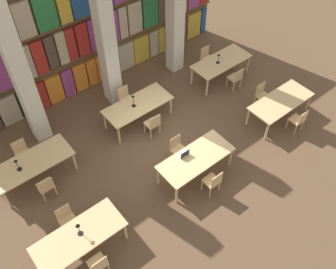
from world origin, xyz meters
TOP-DOWN VIEW (x-y plane):
  - ground_plane at (0.00, 0.00)m, footprint 40.00×40.00m
  - bookshelf_bank at (-0.01, 4.06)m, footprint 10.91×0.35m
  - pillar_left at (-2.80, 2.92)m, footprint 0.49×0.49m
  - pillar_center at (0.00, 2.92)m, footprint 0.49×0.49m
  - reading_table_0 at (-3.78, -1.39)m, footprint 2.26×0.98m
  - chair_0 at (-3.74, -2.16)m, footprint 0.42×0.40m
  - chair_1 at (-3.74, -0.62)m, footprint 0.42×0.40m
  - desk_lamp_0 at (-3.71, -1.36)m, footprint 0.14×0.14m
  - reading_table_1 at (0.03, -1.37)m, footprint 2.26×0.98m
  - chair_2 at (-0.00, -2.14)m, footprint 0.42×0.40m
  - chair_3 at (-0.00, -0.60)m, footprint 0.42×0.40m
  - laptop at (-0.19, -1.08)m, footprint 0.32×0.22m
  - reading_table_2 at (3.76, -1.36)m, footprint 2.26×0.98m
  - chair_4 at (3.78, -2.13)m, footprint 0.42×0.40m
  - chair_5 at (3.78, -0.59)m, footprint 0.42×0.40m
  - reading_table_3 at (-3.67, 1.41)m, footprint 2.26×0.98m
  - chair_6 at (-3.70, 0.64)m, footprint 0.42×0.40m
  - chair_7 at (-3.70, 2.18)m, footprint 0.42×0.40m
  - desk_lamp_1 at (-4.05, 1.38)m, footprint 0.14×0.14m
  - reading_table_4 at (0.02, 1.44)m, footprint 2.26×0.98m
  - chair_8 at (0.04, 0.67)m, footprint 0.42×0.40m
  - chair_9 at (0.04, 2.21)m, footprint 0.42×0.40m
  - desk_lamp_2 at (-0.13, 1.45)m, footprint 0.14×0.14m
  - reading_table_5 at (3.72, 1.37)m, footprint 2.26×0.98m
  - chair_10 at (3.73, 0.60)m, footprint 0.42×0.40m
  - chair_11 at (3.73, 2.15)m, footprint 0.42×0.40m
  - desk_lamp_3 at (3.54, 1.38)m, footprint 0.14×0.14m

SIDE VIEW (x-z plane):
  - ground_plane at x=0.00m, z-range 0.00..0.00m
  - chair_0 at x=-3.74m, z-range 0.04..0.92m
  - chair_1 at x=-3.74m, z-range 0.04..0.92m
  - chair_2 at x=0.00m, z-range 0.04..0.92m
  - chair_3 at x=0.00m, z-range 0.04..0.92m
  - chair_4 at x=3.78m, z-range 0.04..0.92m
  - chair_5 at x=3.78m, z-range 0.04..0.92m
  - chair_6 at x=-3.70m, z-range 0.04..0.92m
  - chair_7 at x=-3.70m, z-range 0.04..0.92m
  - chair_8 at x=0.04m, z-range 0.04..0.92m
  - chair_9 at x=0.04m, z-range 0.04..0.92m
  - chair_10 at x=3.73m, z-range 0.04..0.92m
  - chair_11 at x=3.73m, z-range 0.04..0.92m
  - reading_table_0 at x=-3.78m, z-range 0.31..1.09m
  - reading_table_1 at x=0.03m, z-range 0.31..1.09m
  - reading_table_2 at x=3.76m, z-range 0.31..1.09m
  - reading_table_3 at x=-3.67m, z-range 0.31..1.09m
  - reading_table_4 at x=0.02m, z-range 0.31..1.09m
  - reading_table_5 at x=3.72m, z-range 0.31..1.09m
  - laptop at x=-0.19m, z-range 0.71..0.92m
  - desk_lamp_3 at x=3.54m, z-range 0.84..1.23m
  - desk_lamp_1 at x=-4.05m, z-range 0.85..1.28m
  - desk_lamp_0 at x=-3.71m, z-range 0.85..1.30m
  - desk_lamp_2 at x=-0.13m, z-range 0.86..1.32m
  - bookshelf_bank at x=-0.01m, z-range -0.09..5.41m
  - pillar_left at x=-2.80m, z-range 0.00..6.00m
  - pillar_center at x=0.00m, z-range 0.00..6.00m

